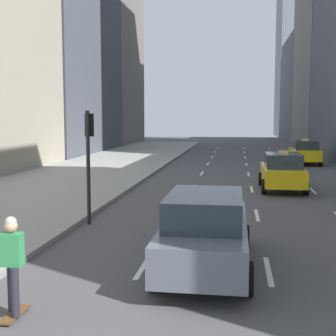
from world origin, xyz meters
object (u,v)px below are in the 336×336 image
(taxi_second, at_px, (282,171))
(traffic_light_pole, at_px, (89,149))
(taxi_lead, at_px, (305,152))
(sedan_black_near, at_px, (205,230))
(skateboarder, at_px, (12,262))

(taxi_second, xyz_separation_m, traffic_light_pole, (-6.75, -8.04, 1.53))
(taxi_lead, distance_m, traffic_light_pole, 23.05)
(sedan_black_near, relative_size, skateboarder, 2.81)
(skateboarder, distance_m, traffic_light_pole, 7.22)
(skateboarder, bearing_deg, sedan_black_near, 44.80)
(taxi_lead, relative_size, taxi_second, 1.00)
(skateboarder, bearing_deg, traffic_light_pole, 97.34)
(taxi_lead, bearing_deg, skateboarder, -107.20)
(sedan_black_near, xyz_separation_m, traffic_light_pole, (-3.95, 3.99, 1.52))
(taxi_lead, bearing_deg, traffic_light_pole, -114.54)
(sedan_black_near, bearing_deg, traffic_light_pole, 134.73)
(taxi_second, relative_size, sedan_black_near, 0.90)
(taxi_second, xyz_separation_m, sedan_black_near, (-2.80, -12.03, 0.01))
(taxi_second, distance_m, traffic_light_pole, 10.61)
(skateboarder, relative_size, traffic_light_pole, 0.48)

